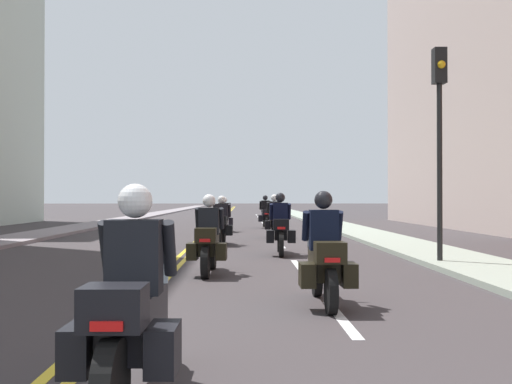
# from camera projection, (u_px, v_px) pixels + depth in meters

# --- Properties ---
(ground_plane) EXTENTS (264.00, 264.00, 0.00)m
(ground_plane) POSITION_uv_depth(u_px,v_px,m) (223.00, 218.00, 47.65)
(ground_plane) COLOR #383234
(sidewalk_left) EXTENTS (2.07, 144.00, 0.12)m
(sidewalk_left) POSITION_uv_depth(u_px,v_px,m) (138.00, 217.00, 47.51)
(sidewalk_left) COLOR gray
(sidewalk_left) RESTS_ON ground
(sidewalk_right) EXTENTS (2.07, 144.00, 0.12)m
(sidewalk_right) POSITION_uv_depth(u_px,v_px,m) (308.00, 217.00, 47.79)
(sidewalk_right) COLOR gray
(sidewalk_right) RESTS_ON ground
(centreline_yellow_inner) EXTENTS (0.12, 132.00, 0.01)m
(centreline_yellow_inner) POSITION_uv_depth(u_px,v_px,m) (221.00, 218.00, 47.65)
(centreline_yellow_inner) COLOR yellow
(centreline_yellow_inner) RESTS_ON ground
(centreline_yellow_outer) EXTENTS (0.12, 132.00, 0.01)m
(centreline_yellow_outer) POSITION_uv_depth(u_px,v_px,m) (225.00, 218.00, 47.65)
(centreline_yellow_outer) COLOR yellow
(centreline_yellow_outer) RESTS_ON ground
(lane_dashes_white) EXTENTS (0.14, 56.40, 0.01)m
(lane_dashes_white) POSITION_uv_depth(u_px,v_px,m) (269.00, 230.00, 28.72)
(lane_dashes_white) COLOR silver
(lane_dashes_white) RESTS_ON ground
(building_right_1) EXTENTS (7.22, 20.88, 24.21)m
(building_right_1) POSITION_uv_depth(u_px,v_px,m) (501.00, 0.00, 32.71)
(building_right_1) COLOR #B39D96
(building_right_1) RESTS_ON ground
(motorcycle_0) EXTENTS (0.77, 2.25, 1.62)m
(motorcycle_0) POSITION_uv_depth(u_px,v_px,m) (132.00, 316.00, 4.50)
(motorcycle_0) COLOR black
(motorcycle_0) RESTS_ON ground
(motorcycle_1) EXTENTS (0.76, 2.11, 1.62)m
(motorcycle_1) POSITION_uv_depth(u_px,v_px,m) (324.00, 260.00, 8.60)
(motorcycle_1) COLOR black
(motorcycle_1) RESTS_ON ground
(motorcycle_2) EXTENTS (0.77, 2.17, 1.60)m
(motorcycle_2) POSITION_uv_depth(u_px,v_px,m) (209.00, 242.00, 12.15)
(motorcycle_2) COLOR black
(motorcycle_2) RESTS_ON ground
(motorcycle_3) EXTENTS (0.77, 2.30, 1.66)m
(motorcycle_3) POSITION_uv_depth(u_px,v_px,m) (280.00, 230.00, 16.38)
(motorcycle_3) COLOR black
(motorcycle_3) RESTS_ON ground
(motorcycle_4) EXTENTS (0.78, 2.13, 1.60)m
(motorcycle_4) POSITION_uv_depth(u_px,v_px,m) (221.00, 225.00, 19.79)
(motorcycle_4) COLOR black
(motorcycle_4) RESTS_ON ground
(motorcycle_5) EXTENTS (0.76, 2.27, 1.67)m
(motorcycle_5) POSITION_uv_depth(u_px,v_px,m) (274.00, 221.00, 23.48)
(motorcycle_5) COLOR black
(motorcycle_5) RESTS_ON ground
(motorcycle_6) EXTENTS (0.77, 2.17, 1.57)m
(motorcycle_6) POSITION_uv_depth(u_px,v_px,m) (224.00, 217.00, 27.70)
(motorcycle_6) COLOR black
(motorcycle_6) RESTS_ON ground
(motorcycle_7) EXTENTS (0.77, 2.30, 1.67)m
(motorcycle_7) POSITION_uv_depth(u_px,v_px,m) (265.00, 215.00, 31.20)
(motorcycle_7) COLOR black
(motorcycle_7) RESTS_ON ground
(traffic_light_near) EXTENTS (0.28, 0.38, 4.89)m
(traffic_light_near) POSITION_uv_depth(u_px,v_px,m) (440.00, 116.00, 13.76)
(traffic_light_near) COLOR black
(traffic_light_near) RESTS_ON ground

